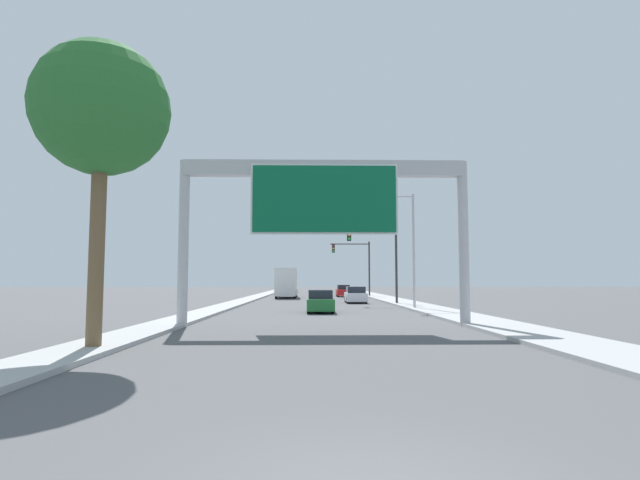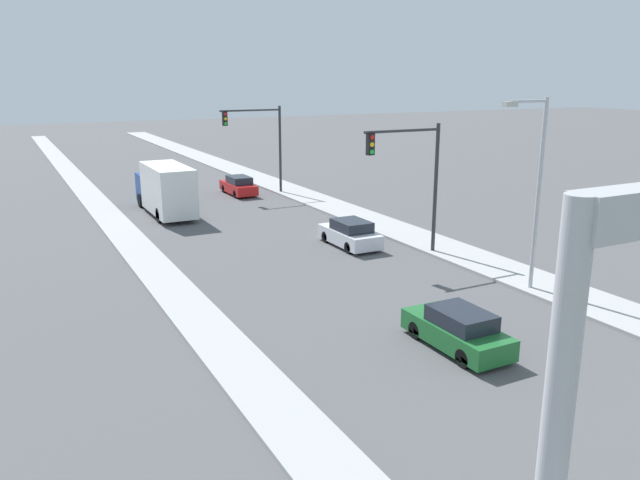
# 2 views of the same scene
# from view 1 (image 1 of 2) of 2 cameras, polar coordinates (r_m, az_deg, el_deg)

# --- Properties ---
(sidewalk_right) EXTENTS (3.00, 120.00, 0.15)m
(sidewalk_right) POSITION_cam_1_polar(r_m,az_deg,el_deg) (65.42, 6.35, -6.35)
(sidewalk_right) COLOR #A6A6A6
(sidewalk_right) RESTS_ON ground
(median_strip_left) EXTENTS (2.00, 120.00, 0.15)m
(median_strip_left) POSITION_cam_1_polar(r_m,az_deg,el_deg) (65.22, -6.92, -6.35)
(median_strip_left) COLOR #A6A6A6
(median_strip_left) RESTS_ON ground
(sign_gantry) EXTENTS (13.37, 0.73, 7.62)m
(sign_gantry) POSITION_cam_1_polar(r_m,az_deg,el_deg) (23.05, 0.49, 4.88)
(sign_gantry) COLOR #B2B2B7
(sign_gantry) RESTS_ON ground
(car_near_left) EXTENTS (1.83, 4.24, 1.50)m
(car_near_left) POSITION_cam_1_polar(r_m,az_deg,el_deg) (46.29, 4.08, -6.32)
(car_near_left) COLOR silver
(car_near_left) RESTS_ON ground
(car_mid_center) EXTENTS (1.71, 4.39, 1.50)m
(car_mid_center) POSITION_cam_1_polar(r_m,az_deg,el_deg) (63.97, 2.66, -5.85)
(car_mid_center) COLOR red
(car_mid_center) RESTS_ON ground
(car_near_right) EXTENTS (1.73, 4.23, 1.46)m
(car_near_right) POSITION_cam_1_polar(r_m,az_deg,el_deg) (32.70, 0.03, -7.07)
(car_near_right) COLOR #1E662D
(car_near_right) RESTS_ON ground
(truck_box_primary) EXTENTS (2.35, 8.48, 3.47)m
(truck_box_primary) POSITION_cam_1_polar(r_m,az_deg,el_deg) (59.16, -3.85, -4.93)
(truck_box_primary) COLOR navy
(truck_box_primary) RESTS_ON ground
(traffic_light_near_intersection) EXTENTS (4.52, 0.32, 6.88)m
(traffic_light_near_intersection) POSITION_cam_1_polar(r_m,az_deg,el_deg) (43.34, 6.94, -1.25)
(traffic_light_near_intersection) COLOR #2D2D30
(traffic_light_near_intersection) RESTS_ON ground
(traffic_light_mid_block) EXTENTS (5.02, 0.32, 6.96)m
(traffic_light_mid_block) POSITION_cam_1_polar(r_m,az_deg,el_deg) (63.17, 4.28, -2.23)
(traffic_light_mid_block) COLOR #2D2D30
(traffic_light_mid_block) RESTS_ON ground
(palm_tree_foreground) EXTENTS (4.12, 4.12, 9.42)m
(palm_tree_foreground) POSITION_cam_1_polar(r_m,az_deg,el_deg) (17.21, -23.68, 13.34)
(palm_tree_foreground) COLOR brown
(palm_tree_foreground) RESTS_ON ground
(street_lamp_right) EXTENTS (2.39, 0.28, 8.37)m
(street_lamp_right) POSITION_cam_1_polar(r_m,az_deg,el_deg) (36.79, 10.21, -0.12)
(street_lamp_right) COLOR #B2B2B7
(street_lamp_right) RESTS_ON ground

